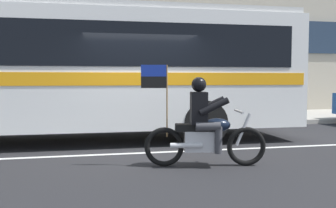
{
  "coord_description": "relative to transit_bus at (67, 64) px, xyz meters",
  "views": [
    {
      "loc": [
        -1.27,
        -8.43,
        1.54
      ],
      "look_at": [
        0.46,
        -0.63,
        1.01
      ],
      "focal_mm": 41.36,
      "sensor_mm": 36.0,
      "label": 1
    }
  ],
  "objects": [
    {
      "name": "ground_plane",
      "position": [
        1.62,
        -1.19,
        -1.88
      ],
      "size": [
        60.0,
        60.0,
        0.0
      ],
      "primitive_type": "plane",
      "color": "black"
    },
    {
      "name": "sidewalk_curb",
      "position": [
        1.62,
        3.91,
        -1.81
      ],
      "size": [
        28.0,
        3.8,
        0.15
      ],
      "primitive_type": "cube",
      "color": "#A39E93",
      "rests_on": "ground_plane"
    },
    {
      "name": "lane_center_stripe",
      "position": [
        1.62,
        -1.79,
        -1.88
      ],
      "size": [
        26.6,
        0.14,
        0.01
      ],
      "primitive_type": "cube",
      "color": "silver",
      "rests_on": "ground_plane"
    },
    {
      "name": "transit_bus",
      "position": [
        0.0,
        0.0,
        0.0
      ],
      "size": [
        11.27,
        2.71,
        3.22
      ],
      "color": "white",
      "rests_on": "ground_plane"
    },
    {
      "name": "motorcycle_with_rider",
      "position": [
        2.43,
        -3.2,
        -1.22
      ],
      "size": [
        2.17,
        0.71,
        1.78
      ],
      "color": "black",
      "rests_on": "ground_plane"
    },
    {
      "name": "fire_hydrant",
      "position": [
        4.59,
        3.12,
        -1.36
      ],
      "size": [
        0.22,
        0.3,
        0.75
      ],
      "color": "#4C8C3F",
      "rests_on": "sidewalk_curb"
    }
  ]
}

